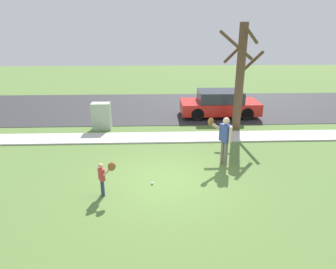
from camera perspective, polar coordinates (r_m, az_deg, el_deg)
ground_plane at (r=12.38m, az=-0.75°, el=-0.85°), size 48.00×48.00×0.00m
sidewalk_strip at (r=12.46m, az=-0.76°, el=-0.56°), size 36.00×1.20×0.06m
road_surface at (r=17.23m, az=-1.17°, el=5.33°), size 36.00×6.80×0.02m
person_adult at (r=9.99m, az=10.77°, el=-0.26°), size 0.83×0.54×1.66m
person_child at (r=8.31m, az=-12.18°, el=-7.47°), size 0.54×0.32×1.03m
baseball at (r=8.96m, az=-3.08°, el=-9.40°), size 0.07×0.07×0.07m
utility_cabinet at (r=13.73m, az=-12.74°, el=3.49°), size 0.83×0.51×1.22m
street_tree_near at (r=13.37m, az=13.80°, el=11.15°), size 1.84×1.88×4.62m
parked_hatchback_red at (r=15.57m, az=9.93°, el=5.86°), size 4.00×1.75×1.33m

